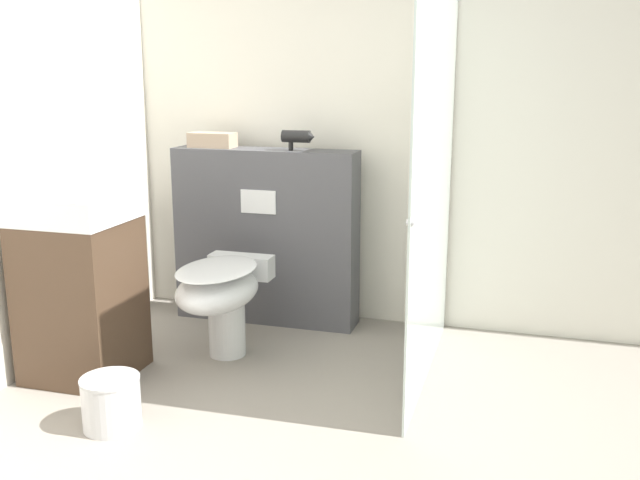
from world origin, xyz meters
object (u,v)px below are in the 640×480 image
object	(u,v)px
hair_drier	(298,137)
waste_bin	(111,402)
sink_vanity	(80,286)
toilet	(221,293)

from	to	relation	value
hair_drier	waste_bin	world-z (taller)	hair_drier
sink_vanity	waste_bin	bearing A→B (deg)	-46.21
sink_vanity	hair_drier	xyz separation A→B (m)	(0.82, 1.02, 0.68)
toilet	waste_bin	size ratio (longest dim) A/B	2.64
toilet	sink_vanity	world-z (taller)	sink_vanity
toilet	sink_vanity	distance (m)	0.72
sink_vanity	waste_bin	xyz separation A→B (m)	(0.44, -0.46, -0.36)
waste_bin	toilet	bearing A→B (deg)	79.93
sink_vanity	hair_drier	bearing A→B (deg)	51.22
toilet	sink_vanity	size ratio (longest dim) A/B	0.63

